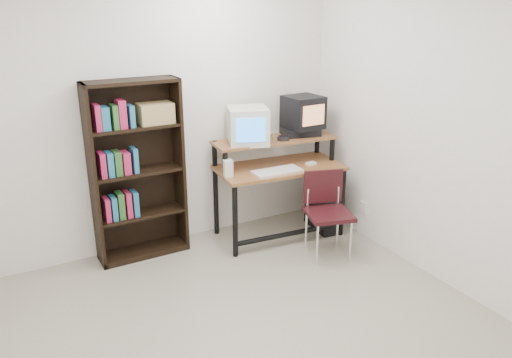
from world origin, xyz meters
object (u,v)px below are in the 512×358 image
school_chair (327,205)px  bookshelf (136,168)px  crt_tv (303,112)px  computer_desk (278,170)px  crt_monitor (248,126)px  pc_tower (323,209)px

school_chair → bookshelf: 1.77m
crt_tv → school_chair: size_ratio=0.46×
computer_desk → bookshelf: (-1.34, 0.25, 0.16)m
school_chair → bookshelf: size_ratio=0.48×
computer_desk → crt_tv: 0.63m
crt_monitor → crt_tv: size_ratio=1.30×
crt_monitor → school_chair: 1.06m
school_chair → crt_tv: bearing=92.3°
crt_tv → pc_tower: size_ratio=0.80×
crt_tv → school_chair: crt_tv is taller
crt_tv → crt_monitor: bearing=175.8°
computer_desk → pc_tower: (0.48, -0.12, -0.48)m
computer_desk → crt_monitor: bearing=162.7°
crt_tv → pc_tower: 1.03m
crt_monitor → crt_tv: 0.63m
computer_desk → bookshelf: size_ratio=0.78×
computer_desk → pc_tower: 0.69m
bookshelf → computer_desk: bearing=-11.5°
computer_desk → crt_tv: bearing=22.3°
computer_desk → school_chair: computer_desk is taller
pc_tower → bookshelf: 1.96m
pc_tower → bookshelf: size_ratio=0.27×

